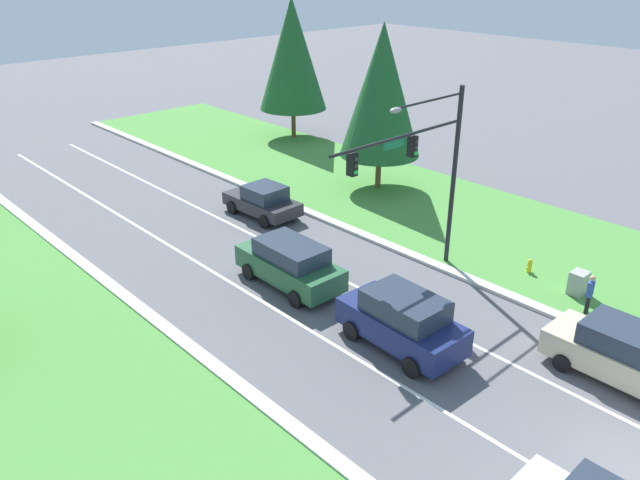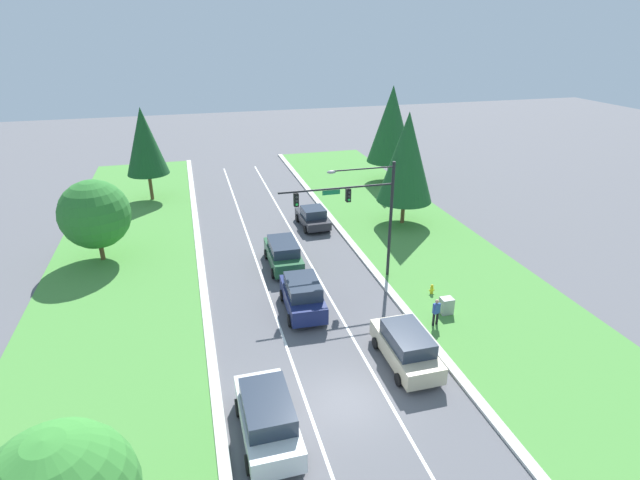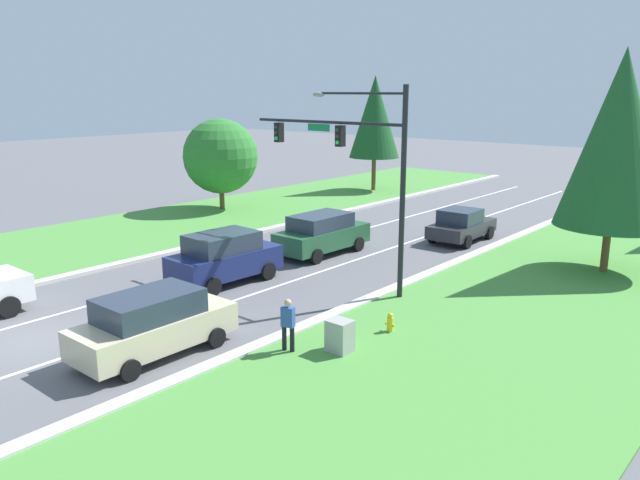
{
  "view_description": "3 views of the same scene",
  "coord_description": "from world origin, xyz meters",
  "px_view_note": "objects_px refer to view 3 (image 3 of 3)",
  "views": [
    {
      "loc": [
        -14.65,
        -3.48,
        12.59
      ],
      "look_at": [
        1.04,
        13.37,
        1.89
      ],
      "focal_mm": 35.0,
      "sensor_mm": 36.0,
      "label": 1
    },
    {
      "loc": [
        -5.78,
        -16.59,
        15.58
      ],
      "look_at": [
        2.67,
        14.53,
        1.44
      ],
      "focal_mm": 28.0,
      "sensor_mm": 36.0,
      "label": 2
    },
    {
      "loc": [
        18.44,
        -7.99,
        7.6
      ],
      "look_at": [
        1.21,
        12.27,
        1.19
      ],
      "focal_mm": 35.0,
      "sensor_mm": 36.0,
      "label": 3
    }
  ],
  "objects_px": {
    "charcoal_sedan": "(461,225)",
    "conifer_near_right_tree": "(618,139)",
    "utility_cabinet": "(340,337)",
    "oak_far_left_tree": "(220,156)",
    "pedestrian": "(288,323)",
    "navy_suv": "(224,257)",
    "forest_suv": "(322,233)",
    "fire_hydrant": "(390,323)",
    "traffic_signal_mast": "(357,156)",
    "conifer_mid_left_tree": "(375,117)",
    "champagne_suv": "(153,323)"
  },
  "relations": [
    {
      "from": "conifer_near_right_tree",
      "to": "forest_suv",
      "type": "bearing_deg",
      "value": -154.65
    },
    {
      "from": "champagne_suv",
      "to": "forest_suv",
      "type": "bearing_deg",
      "value": 107.4
    },
    {
      "from": "traffic_signal_mast",
      "to": "charcoal_sedan",
      "type": "bearing_deg",
      "value": 93.32
    },
    {
      "from": "traffic_signal_mast",
      "to": "pedestrian",
      "type": "height_order",
      "value": "traffic_signal_mast"
    },
    {
      "from": "charcoal_sedan",
      "to": "utility_cabinet",
      "type": "bearing_deg",
      "value": -76.6
    },
    {
      "from": "traffic_signal_mast",
      "to": "charcoal_sedan",
      "type": "xyz_separation_m",
      "value": [
        -0.57,
        9.74,
        -4.34
      ]
    },
    {
      "from": "utility_cabinet",
      "to": "oak_far_left_tree",
      "type": "distance_m",
      "value": 24.04
    },
    {
      "from": "charcoal_sedan",
      "to": "fire_hydrant",
      "type": "xyz_separation_m",
      "value": [
        4.32,
        -12.84,
        -0.5
      ]
    },
    {
      "from": "pedestrian",
      "to": "navy_suv",
      "type": "bearing_deg",
      "value": -42.85
    },
    {
      "from": "traffic_signal_mast",
      "to": "conifer_near_right_tree",
      "type": "distance_m",
      "value": 10.89
    },
    {
      "from": "charcoal_sedan",
      "to": "fire_hydrant",
      "type": "bearing_deg",
      "value": -73.1
    },
    {
      "from": "navy_suv",
      "to": "oak_far_left_tree",
      "type": "height_order",
      "value": "oak_far_left_tree"
    },
    {
      "from": "navy_suv",
      "to": "forest_suv",
      "type": "bearing_deg",
      "value": 91.78
    },
    {
      "from": "navy_suv",
      "to": "pedestrian",
      "type": "relative_size",
      "value": 2.76
    },
    {
      "from": "traffic_signal_mast",
      "to": "utility_cabinet",
      "type": "bearing_deg",
      "value": -56.82
    },
    {
      "from": "navy_suv",
      "to": "fire_hydrant",
      "type": "xyz_separation_m",
      "value": [
        8.18,
        -0.21,
        -0.72
      ]
    },
    {
      "from": "pedestrian",
      "to": "conifer_mid_left_tree",
      "type": "xyz_separation_m",
      "value": [
        -15.97,
        26.61,
        4.69
      ]
    },
    {
      "from": "charcoal_sedan",
      "to": "navy_suv",
      "type": "xyz_separation_m",
      "value": [
        -3.86,
        -12.63,
        0.22
      ]
    },
    {
      "from": "traffic_signal_mast",
      "to": "navy_suv",
      "type": "xyz_separation_m",
      "value": [
        -4.42,
        -2.89,
        -4.12
      ]
    },
    {
      "from": "conifer_near_right_tree",
      "to": "conifer_mid_left_tree",
      "type": "bearing_deg",
      "value": 150.01
    },
    {
      "from": "traffic_signal_mast",
      "to": "oak_far_left_tree",
      "type": "bearing_deg",
      "value": 155.64
    },
    {
      "from": "traffic_signal_mast",
      "to": "conifer_mid_left_tree",
      "type": "distance_m",
      "value": 24.44
    },
    {
      "from": "fire_hydrant",
      "to": "oak_far_left_tree",
      "type": "height_order",
      "value": "oak_far_left_tree"
    },
    {
      "from": "navy_suv",
      "to": "oak_far_left_tree",
      "type": "bearing_deg",
      "value": 141.83
    },
    {
      "from": "navy_suv",
      "to": "forest_suv",
      "type": "height_order",
      "value": "navy_suv"
    },
    {
      "from": "forest_suv",
      "to": "utility_cabinet",
      "type": "relative_size",
      "value": 4.75
    },
    {
      "from": "pedestrian",
      "to": "conifer_near_right_tree",
      "type": "relative_size",
      "value": 0.18
    },
    {
      "from": "traffic_signal_mast",
      "to": "conifer_mid_left_tree",
      "type": "bearing_deg",
      "value": 123.94
    },
    {
      "from": "fire_hydrant",
      "to": "conifer_near_right_tree",
      "type": "xyz_separation_m",
      "value": [
        3.11,
        11.54,
        5.33
      ]
    },
    {
      "from": "navy_suv",
      "to": "pedestrian",
      "type": "xyz_separation_m",
      "value": [
        6.75,
        -3.44,
        -0.13
      ]
    },
    {
      "from": "navy_suv",
      "to": "traffic_signal_mast",
      "type": "bearing_deg",
      "value": 35.51
    },
    {
      "from": "charcoal_sedan",
      "to": "champagne_suv",
      "type": "xyz_separation_m",
      "value": [
        -0.07,
        -18.68,
        0.12
      ]
    },
    {
      "from": "navy_suv",
      "to": "forest_suv",
      "type": "relative_size",
      "value": 0.94
    },
    {
      "from": "forest_suv",
      "to": "conifer_mid_left_tree",
      "type": "xyz_separation_m",
      "value": [
        -9.28,
        17.15,
        4.62
      ]
    },
    {
      "from": "traffic_signal_mast",
      "to": "navy_suv",
      "type": "relative_size",
      "value": 1.67
    },
    {
      "from": "forest_suv",
      "to": "utility_cabinet",
      "type": "distance_m",
      "value": 11.59
    },
    {
      "from": "navy_suv",
      "to": "conifer_mid_left_tree",
      "type": "distance_m",
      "value": 25.35
    },
    {
      "from": "utility_cabinet",
      "to": "conifer_near_right_tree",
      "type": "relative_size",
      "value": 0.11
    },
    {
      "from": "traffic_signal_mast",
      "to": "fire_hydrant",
      "type": "relative_size",
      "value": 11.14
    },
    {
      "from": "utility_cabinet",
      "to": "fire_hydrant",
      "type": "relative_size",
      "value": 1.49
    },
    {
      "from": "charcoal_sedan",
      "to": "forest_suv",
      "type": "xyz_separation_m",
      "value": [
        -3.8,
        -6.62,
        0.16
      ]
    },
    {
      "from": "oak_far_left_tree",
      "to": "forest_suv",
      "type": "bearing_deg",
      "value": -19.73
    },
    {
      "from": "charcoal_sedan",
      "to": "conifer_near_right_tree",
      "type": "xyz_separation_m",
      "value": [
        7.43,
        -1.3,
        4.83
      ]
    },
    {
      "from": "fire_hydrant",
      "to": "champagne_suv",
      "type": "bearing_deg",
      "value": -126.95
    },
    {
      "from": "charcoal_sedan",
      "to": "navy_suv",
      "type": "bearing_deg",
      "value": -108.68
    },
    {
      "from": "utility_cabinet",
      "to": "charcoal_sedan",
      "type": "bearing_deg",
      "value": 105.1
    },
    {
      "from": "utility_cabinet",
      "to": "conifer_near_right_tree",
      "type": "xyz_separation_m",
      "value": [
        3.35,
        13.81,
        5.15
      ]
    },
    {
      "from": "charcoal_sedan",
      "to": "utility_cabinet",
      "type": "height_order",
      "value": "charcoal_sedan"
    },
    {
      "from": "conifer_mid_left_tree",
      "to": "conifer_near_right_tree",
      "type": "bearing_deg",
      "value": -29.99
    },
    {
      "from": "pedestrian",
      "to": "traffic_signal_mast",
      "type": "bearing_deg",
      "value": -85.64
    }
  ]
}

